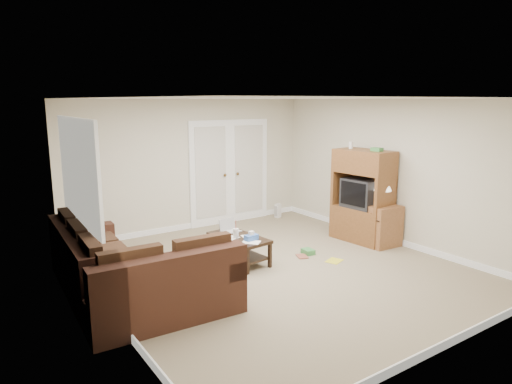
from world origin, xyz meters
TOP-DOWN VIEW (x-y plane):
  - floor at (0.00, 0.00)m, footprint 5.50×5.50m
  - ceiling at (0.00, 0.00)m, footprint 5.00×5.50m
  - wall_left at (-2.50, 0.00)m, footprint 0.02×5.50m
  - wall_right at (2.50, 0.00)m, footprint 0.02×5.50m
  - wall_back at (0.00, 2.75)m, footprint 5.00×0.02m
  - wall_front at (0.00, -2.75)m, footprint 5.00×0.02m
  - baseboards at (0.00, 0.00)m, footprint 5.00×5.50m
  - french_doors at (0.85, 2.71)m, footprint 1.80×0.05m
  - window_left at (-2.46, 1.00)m, footprint 0.05×1.92m
  - sectional_sofa at (-2.20, 0.20)m, footprint 1.85×2.79m
  - coffee_table at (-0.29, 0.59)m, footprint 0.62×1.07m
  - tv_armoire at (2.13, 0.31)m, footprint 0.64×1.06m
  - side_cabinet at (2.20, -0.06)m, footprint 0.58×0.58m
  - space_heater at (1.88, 2.45)m, footprint 0.14×0.13m
  - floor_magazine at (0.97, -0.22)m, footprint 0.33×0.29m
  - floor_greenbox at (0.85, 0.26)m, footprint 0.17×0.22m
  - floor_book at (0.61, 0.24)m, footprint 0.23×0.26m

SIDE VIEW (x-z plane):
  - floor at x=0.00m, z-range 0.00..0.00m
  - floor_magazine at x=0.97m, z-range 0.00..0.01m
  - floor_book at x=0.61m, z-range 0.00..0.02m
  - floor_greenbox at x=0.85m, z-range 0.00..0.08m
  - baseboards at x=0.00m, z-range 0.00..0.10m
  - space_heater at x=1.88m, z-range 0.00..0.30m
  - coffee_table at x=-0.29m, z-range -0.12..0.58m
  - sectional_sofa at x=-2.20m, z-range -0.09..0.75m
  - side_cabinet at x=2.20m, z-range -0.16..1.00m
  - tv_armoire at x=2.13m, z-range -0.05..1.70m
  - french_doors at x=0.85m, z-range -0.03..2.10m
  - wall_left at x=-2.50m, z-range 0.00..2.50m
  - wall_right at x=2.50m, z-range 0.00..2.50m
  - wall_back at x=0.00m, z-range 0.00..2.50m
  - wall_front at x=0.00m, z-range 0.00..2.50m
  - window_left at x=-2.46m, z-range 0.84..2.26m
  - ceiling at x=0.00m, z-range 2.49..2.51m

